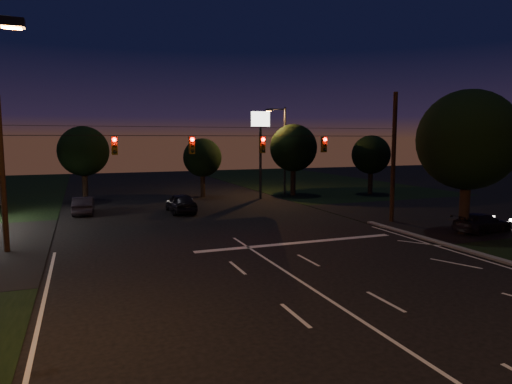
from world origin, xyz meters
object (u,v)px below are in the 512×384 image
utility_pole_right (391,222)px  car_oncoming_a (181,203)px  car_oncoming_b (83,205)px  tree_right_near (466,141)px  car_cross (482,223)px

utility_pole_right → car_oncoming_a: bearing=144.5°
utility_pole_right → car_oncoming_b: (-20.22, 11.33, 0.69)m
utility_pole_right → tree_right_near: size_ratio=1.03×
tree_right_near → car_cross: bearing=-6.4°
tree_right_near → car_oncoming_a: bearing=135.8°
utility_pole_right → car_cross: 5.87m
tree_right_near → car_oncoming_b: bearing=143.4°
car_cross → utility_pole_right: bearing=23.4°
tree_right_near → car_oncoming_a: size_ratio=1.91×
utility_pole_right → car_cross: (3.01, -5.00, 0.61)m
car_oncoming_a → car_cross: size_ratio=1.09×
tree_right_near → car_oncoming_a: (-14.53, 14.12, -4.90)m
utility_pole_right → car_oncoming_a: 16.00m
utility_pole_right → car_cross: utility_pole_right is taller
utility_pole_right → car_oncoming_a: size_ratio=1.96×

